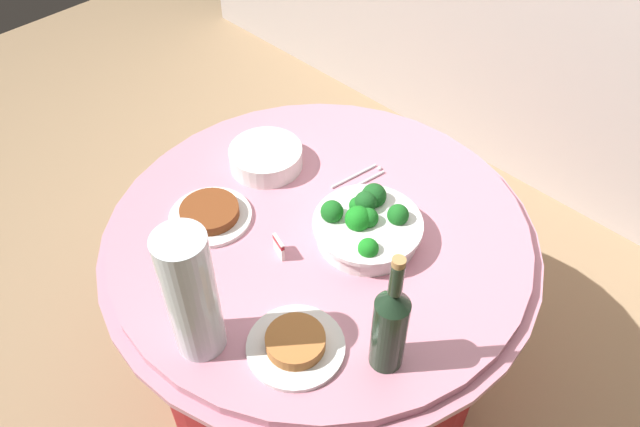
{
  "coord_description": "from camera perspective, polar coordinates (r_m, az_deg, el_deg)",
  "views": [
    {
      "loc": [
        0.79,
        -0.8,
        1.93
      ],
      "look_at": [
        0.0,
        0.0,
        0.79
      ],
      "focal_mm": 34.98,
      "sensor_mm": 36.0,
      "label": 1
    }
  ],
  "objects": [
    {
      "name": "plate_stack",
      "position": [
        1.8,
        -4.97,
        5.15
      ],
      "size": [
        0.21,
        0.21,
        0.06
      ],
      "color": "white",
      "rests_on": "buffet_table"
    },
    {
      "name": "food_plate_stir_fry",
      "position": [
        1.67,
        -10.03,
        -0.04
      ],
      "size": [
        0.22,
        0.22,
        0.04
      ],
      "color": "white",
      "rests_on": "buffet_table"
    },
    {
      "name": "decorative_fruit_vase",
      "position": [
        1.32,
        -11.6,
        -7.76
      ],
      "size": [
        0.11,
        0.11,
        0.34
      ],
      "color": "silver",
      "rests_on": "buffet_table"
    },
    {
      "name": "ground_plane",
      "position": [
        2.23,
        0.0,
        -14.35
      ],
      "size": [
        6.0,
        6.0,
        0.0
      ],
      "primitive_type": "plane",
      "color": "#9E7F5B"
    },
    {
      "name": "broccoli_bowl",
      "position": [
        1.58,
        4.29,
        -1.09
      ],
      "size": [
        0.28,
        0.28,
        0.11
      ],
      "color": "white",
      "rests_on": "buffet_table"
    },
    {
      "name": "food_plate_peanuts",
      "position": [
        1.4,
        -2.25,
        -11.85
      ],
      "size": [
        0.22,
        0.22,
        0.04
      ],
      "color": "white",
      "rests_on": "buffet_table"
    },
    {
      "name": "label_placard_front",
      "position": [
        1.55,
        -3.8,
        -3.0
      ],
      "size": [
        0.05,
        0.02,
        0.05
      ],
      "color": "white",
      "rests_on": "buffet_table"
    },
    {
      "name": "buffet_table",
      "position": [
        1.92,
        0.0,
        -8.71
      ],
      "size": [
        1.16,
        1.16,
        0.74
      ],
      "color": "maroon",
      "rests_on": "ground_plane"
    },
    {
      "name": "wine_bottle",
      "position": [
        1.29,
        6.42,
        -10.14
      ],
      "size": [
        0.07,
        0.07,
        0.34
      ],
      "color": "#1D311F",
      "rests_on": "buffet_table"
    },
    {
      "name": "serving_tongs",
      "position": [
        1.77,
        3.68,
        3.22
      ],
      "size": [
        0.07,
        0.17,
        0.01
      ],
      "color": "silver",
      "rests_on": "buffet_table"
    }
  ]
}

